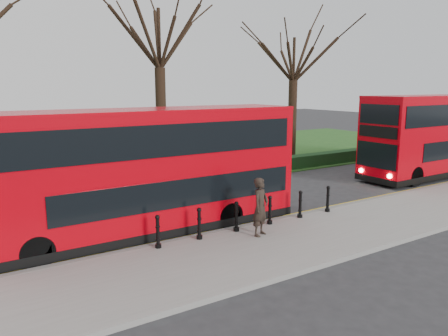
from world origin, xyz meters
TOP-DOWN VIEW (x-y plane):
  - ground at (0.00, 0.00)m, footprint 120.00×120.00m
  - pavement at (0.00, -3.00)m, footprint 60.00×4.00m
  - kerb at (0.00, -1.00)m, footprint 60.00×0.25m
  - grass_verge at (0.00, 15.00)m, footprint 60.00×18.00m
  - hedge at (0.00, 6.80)m, footprint 60.00×0.90m
  - yellow_line_outer at (0.00, -0.70)m, footprint 60.00×0.10m
  - yellow_line_inner at (0.00, -0.50)m, footprint 60.00×0.10m
  - tree_mid at (2.00, 10.00)m, footprint 7.09×7.09m
  - tree_right at (12.00, 10.00)m, footprint 6.33×6.33m
  - bollard_row at (0.27, -1.35)m, footprint 7.47×0.15m
  - bus_lead at (-2.94, 0.42)m, footprint 10.85×2.49m
  - bus_rear at (15.47, 1.00)m, footprint 11.46×2.63m
  - pedestrian at (-0.03, -2.14)m, footprint 0.85×0.73m

SIDE VIEW (x-z plane):
  - ground at x=0.00m, z-range 0.00..0.00m
  - yellow_line_outer at x=0.00m, z-range 0.00..0.01m
  - yellow_line_inner at x=0.00m, z-range 0.00..0.01m
  - grass_verge at x=0.00m, z-range 0.00..0.06m
  - pavement at x=0.00m, z-range 0.00..0.15m
  - kerb at x=0.00m, z-range -0.01..0.15m
  - hedge at x=0.00m, z-range 0.00..0.80m
  - bollard_row at x=0.27m, z-range 0.15..1.15m
  - pedestrian at x=-0.03m, z-range 0.15..2.11m
  - bus_lead at x=-2.94m, z-range 0.02..4.33m
  - bus_rear at x=15.47m, z-range 0.02..4.58m
  - tree_right at x=12.00m, z-range 2.23..12.13m
  - tree_mid at x=2.00m, z-range 2.51..13.58m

